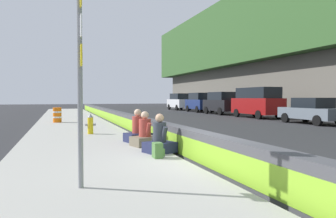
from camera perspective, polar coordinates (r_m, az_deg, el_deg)
The scene contains 15 objects.
ground_plane at distance 8.08m, azimuth 7.04°, elevation -10.26°, with size 160.00×160.00×0.00m, color #2B2B2D.
sidewalk_strip at distance 7.34m, azimuth -12.30°, elevation -11.00°, with size 80.00×4.40×0.14m, color #A8A59E.
jersey_barrier at distance 8.00m, azimuth 7.03°, elevation -7.29°, with size 76.00×0.45×0.85m.
route_sign_post at distance 5.78m, azimuth -15.40°, elevation 7.07°, with size 0.44×0.09×3.60m.
fire_hydrant at distance 14.28m, azimuth -13.69°, elevation -2.55°, with size 0.26×0.46×0.88m.
seated_person_foreground at distance 9.22m, azimuth -1.50°, elevation -5.62°, with size 0.90×0.97×1.12m.
seated_person_middle at distance 10.49m, azimuth -4.13°, elevation -4.66°, with size 0.87×0.96×1.14m.
seated_person_rear at distance 11.46m, azimuth -5.40°, elevation -4.03°, with size 0.90×0.99×1.17m.
backpack at distance 8.44m, azimuth -1.81°, elevation -7.40°, with size 0.32×0.28×0.40m.
construction_barrel at distance 21.49m, azimuth -19.16°, elevation -0.99°, with size 0.54×0.54×0.95m.
parked_car_third at distance 22.85m, azimuth 24.25°, elevation -0.27°, with size 4.50×1.96×1.71m.
parked_car_fourth at distance 27.96m, azimuth 15.61°, elevation 1.23°, with size 5.11×2.12×2.56m.
parked_car_midline at distance 33.03m, azimuth 9.49°, elevation 1.10°, with size 4.80×2.06×2.28m.
parked_car_far at distance 38.14m, azimuth 5.66°, elevation 1.24°, with size 4.85×2.17×2.28m.
parked_car_farther at distance 44.14m, azimuth 2.03°, elevation 1.36°, with size 4.83×2.13×2.28m.
Camera 1 is at (-7.10, 3.45, 1.72)m, focal length 34.16 mm.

